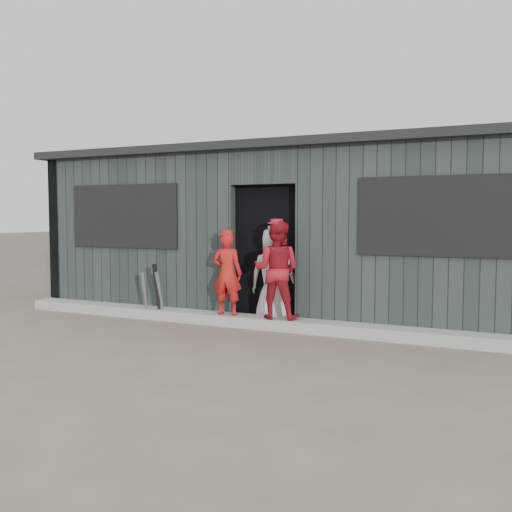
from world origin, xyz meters
The scene contains 9 objects.
ground centered at (0.00, 0.00, 0.00)m, with size 80.00×80.00×0.00m, color brown.
curb centered at (0.00, 1.82, 0.07)m, with size 8.00×0.36×0.15m, color gray.
bat_left centered at (-1.56, 1.75, 0.37)m, with size 0.07×0.07×0.75m, color gray.
bat_mid centered at (-1.79, 1.68, 0.36)m, with size 0.07×0.07×0.73m, color gray.
bat_right centered at (-1.59, 1.71, 0.42)m, with size 0.07×0.07×0.85m, color black.
player_red_left centered at (-0.44, 1.77, 0.74)m, with size 0.43×0.28×1.18m, color #B01615.
player_red_right centered at (0.30, 1.82, 0.82)m, with size 0.65×0.51×1.34m, color maroon.
player_grey_back centered at (0.14, 2.09, 0.69)m, with size 0.68×0.44×1.39m, color #B1B1B1.
dugout centered at (0.00, 3.50, 1.29)m, with size 8.30×3.30×2.62m.
Camera 1 is at (3.33, -5.32, 1.55)m, focal length 40.00 mm.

